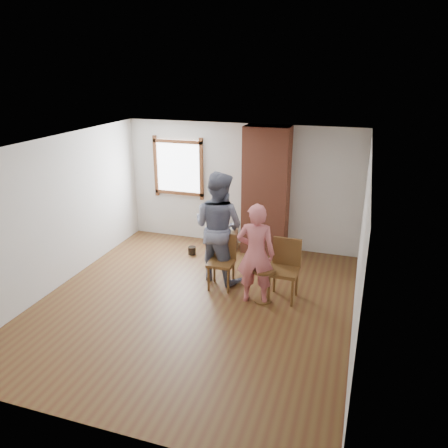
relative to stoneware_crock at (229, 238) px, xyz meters
The scene contains 12 objects.
ground 2.42m from the stoneware_crock, 86.68° to the right, with size 5.50×5.50×0.00m, color brown.
room_shell 2.39m from the stoneware_crock, 87.35° to the right, with size 5.04×5.52×2.62m.
brick_chimney 1.30m from the stoneware_crock, ahead, with size 0.90×0.50×2.60m, color #A35239.
stoneware_crock is the anchor object (origin of this frame).
dark_pot 0.85m from the stoneware_crock, 139.97° to the right, with size 0.16×0.16×0.16m, color black.
dining_chair_left 1.70m from the stoneware_crock, 76.96° to the right, with size 0.45×0.45×0.93m.
dining_chair_right 2.29m from the stoneware_crock, 48.78° to the right, with size 0.49×0.49×1.02m.
side_table 2.31m from the stoneware_crock, 58.85° to the right, with size 0.40×0.40×0.60m.
cake_plate 2.33m from the stoneware_crock, 58.85° to the right, with size 0.18×0.18×0.01m, color white.
cake_slice 2.34m from the stoneware_crock, 58.64° to the right, with size 0.08×0.07×0.06m, color white.
man 1.60m from the stoneware_crock, 80.78° to the right, with size 0.97×0.76×2.00m, color #121733.
person_pink 2.34m from the stoneware_crock, 61.99° to the right, with size 0.62×0.41×1.69m, color #CB656B.
Camera 1 is at (2.40, -5.83, 3.69)m, focal length 35.00 mm.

